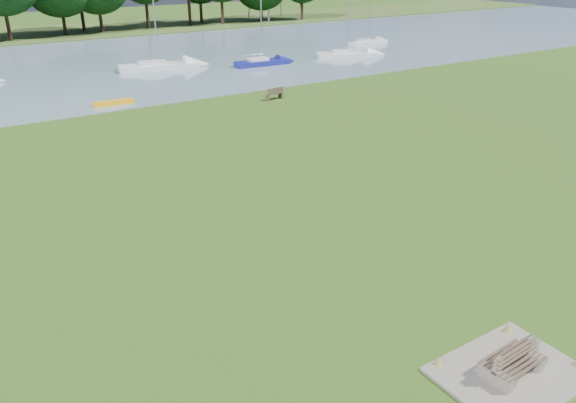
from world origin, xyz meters
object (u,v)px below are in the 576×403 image
riverbank_bench (275,93)px  sailboat_4 (346,53)px  bench_pair (512,361)px  sailboat_3 (368,41)px  sailboat_2 (261,61)px  sailboat_6 (158,64)px  kayak (113,103)px

riverbank_bench → sailboat_4: size_ratio=0.18×
bench_pair → sailboat_3: bearing=50.6°
sailboat_2 → sailboat_3: size_ratio=0.96×
sailboat_3 → sailboat_6: 29.77m
sailboat_6 → sailboat_4: bearing=-0.8°
riverbank_bench → sailboat_4: (18.00, 13.09, 0.01)m
sailboat_2 → sailboat_4: bearing=-0.0°
kayak → sailboat_3: bearing=23.8°
bench_pair → riverbank_bench: bearing=67.1°
sailboat_4 → sailboat_6: (-21.46, 4.74, 0.04)m
bench_pair → sailboat_6: sailboat_6 is taller
riverbank_bench → sailboat_4: bearing=26.2°
bench_pair → sailboat_6: size_ratio=0.18×
sailboat_3 → sailboat_4: 10.17m
riverbank_bench → sailboat_3: (26.29, 18.99, -0.05)m
riverbank_bench → sailboat_6: bearing=91.2°
sailboat_3 → bench_pair: bearing=-130.2°
bench_pair → sailboat_2: 49.93m
bench_pair → sailboat_2: (18.69, 46.30, 0.06)m
kayak → sailboat_4: size_ratio=0.33×
sailboat_4 → riverbank_bench: bearing=-119.4°
sailboat_6 → sailboat_2: bearing=-9.7°
sailboat_2 → bench_pair: bearing=-108.3°
kayak → sailboat_2: (18.83, 8.30, 0.35)m
kayak → sailboat_4: (30.01, 7.57, 0.32)m
bench_pair → sailboat_6: bearing=77.7°
sailboat_4 → sailboat_6: sailboat_6 is taller
kayak → sailboat_6: bearing=59.6°
sailboat_2 → sailboat_3: (19.47, 5.18, -0.09)m
riverbank_bench → sailboat_3: sailboat_3 is taller
kayak → sailboat_6: sailboat_6 is taller
kayak → sailboat_2: sailboat_2 is taller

